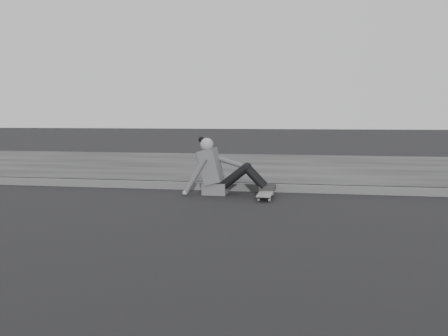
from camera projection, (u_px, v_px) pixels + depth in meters
name	position (u px, v px, depth m)	size (l,w,h in m)	color
ground	(152.00, 223.00, 5.57)	(80.00, 80.00, 0.00)	black
curb	(203.00, 186.00, 8.09)	(24.00, 0.16, 0.12)	#525252
sidewalk	(233.00, 167.00, 11.05)	(24.00, 6.00, 0.12)	#343434
skateboard	(266.00, 193.00, 7.24)	(0.20, 0.78, 0.09)	gray
seated_woman	(219.00, 171.00, 7.58)	(1.38, 0.46, 0.88)	#535356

